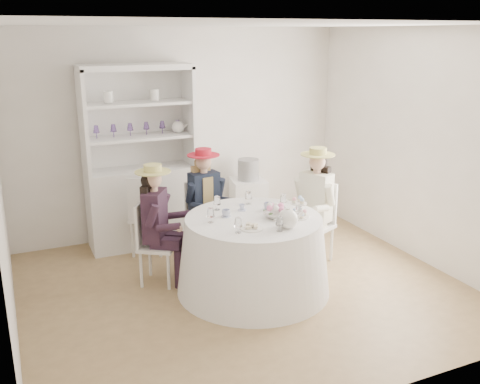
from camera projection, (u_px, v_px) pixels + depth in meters
name	position (u px, v px, depth m)	size (l,w,h in m)	color
ground	(244.00, 288.00, 5.72)	(4.50, 4.50, 0.00)	olive
ceiling	(244.00, 24.00, 4.94)	(4.50, 4.50, 0.00)	white
wall_back	(181.00, 133.00, 7.08)	(4.50, 4.50, 0.00)	silver
wall_front	(368.00, 231.00, 3.58)	(4.50, 4.50, 0.00)	silver
wall_right	(420.00, 147.00, 6.21)	(4.50, 4.50, 0.00)	silver
tea_table	(253.00, 254.00, 5.59)	(1.61, 1.61, 0.81)	white
hutch	(141.00, 183.00, 6.73)	(1.48, 0.86, 2.27)	silver
side_table	(248.00, 204.00, 7.37)	(0.45, 0.45, 0.70)	silver
hatbox	(248.00, 170.00, 7.22)	(0.29, 0.29, 0.29)	black
guest_left	(157.00, 218.00, 5.65)	(0.57, 0.53, 1.33)	silver
guest_mid	(205.00, 197.00, 6.32)	(0.50, 0.52, 1.34)	silver
guest_right	(315.00, 199.00, 6.18)	(0.58, 0.53, 1.38)	silver
spare_chair	(146.00, 213.00, 6.45)	(0.54, 0.54, 1.00)	silver
teacup_a	(226.00, 214.00, 5.48)	(0.09, 0.09, 0.07)	white
teacup_b	(242.00, 208.00, 5.68)	(0.06, 0.06, 0.06)	white
teacup_c	(268.00, 207.00, 5.68)	(0.10, 0.10, 0.08)	white
flower_bowl	(275.00, 215.00, 5.45)	(0.22, 0.22, 0.06)	white
flower_arrangement	(275.00, 208.00, 5.51)	(0.17, 0.17, 0.06)	pink
table_teapot	(288.00, 219.00, 5.16)	(0.28, 0.20, 0.21)	white
sandwich_plate	(252.00, 227.00, 5.15)	(0.23, 0.23, 0.05)	white
cupcake_stand	(298.00, 210.00, 5.46)	(0.22, 0.22, 0.21)	white
stemware_set	(254.00, 211.00, 5.45)	(0.96, 0.96, 0.15)	white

